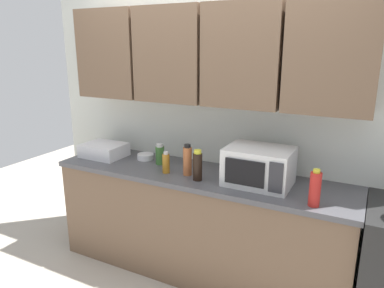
{
  "coord_description": "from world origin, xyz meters",
  "views": [
    {
      "loc": [
        1.22,
        -2.78,
        1.9
      ],
      "look_at": [
        -0.09,
        -0.25,
        1.12
      ],
      "focal_mm": 33.75,
      "sensor_mm": 36.0,
      "label": 1
    }
  ],
  "objects_px": {
    "bottle_spice_jar": "(187,160)",
    "bowl_ceramic_small": "(145,157)",
    "bottle_green_oil": "(160,155)",
    "bottle_soy_dark": "(198,166)",
    "bottle_amber_vinegar": "(166,163)",
    "bottle_red_sauce": "(315,189)",
    "microwave": "(259,166)",
    "dish_rack": "(104,150)"
  },
  "relations": [
    {
      "from": "dish_rack",
      "to": "bottle_spice_jar",
      "type": "bearing_deg",
      "value": -5.09
    },
    {
      "from": "bottle_red_sauce",
      "to": "bottle_soy_dark",
      "type": "bearing_deg",
      "value": 175.57
    },
    {
      "from": "bottle_green_oil",
      "to": "bowl_ceramic_small",
      "type": "bearing_deg",
      "value": 164.38
    },
    {
      "from": "microwave",
      "to": "bottle_amber_vinegar",
      "type": "relative_size",
      "value": 2.69
    },
    {
      "from": "dish_rack",
      "to": "bottle_red_sauce",
      "type": "bearing_deg",
      "value": -6.41
    },
    {
      "from": "bottle_red_sauce",
      "to": "bottle_soy_dark",
      "type": "xyz_separation_m",
      "value": [
        -0.87,
        0.07,
        -0.0
      ]
    },
    {
      "from": "bottle_amber_vinegar",
      "to": "bowl_ceramic_small",
      "type": "height_order",
      "value": "bottle_amber_vinegar"
    },
    {
      "from": "dish_rack",
      "to": "bottle_amber_vinegar",
      "type": "relative_size",
      "value": 2.13
    },
    {
      "from": "bottle_spice_jar",
      "to": "bowl_ceramic_small",
      "type": "distance_m",
      "value": 0.57
    },
    {
      "from": "microwave",
      "to": "dish_rack",
      "type": "height_order",
      "value": "microwave"
    },
    {
      "from": "bottle_green_oil",
      "to": "bowl_ceramic_small",
      "type": "distance_m",
      "value": 0.21
    },
    {
      "from": "bottle_soy_dark",
      "to": "microwave",
      "type": "bearing_deg",
      "value": 16.77
    },
    {
      "from": "bottle_amber_vinegar",
      "to": "bottle_soy_dark",
      "type": "xyz_separation_m",
      "value": [
        0.3,
        -0.03,
        0.03
      ]
    },
    {
      "from": "bottle_amber_vinegar",
      "to": "bottle_green_oil",
      "type": "height_order",
      "value": "bottle_green_oil"
    },
    {
      "from": "bowl_ceramic_small",
      "to": "bottle_amber_vinegar",
      "type": "bearing_deg",
      "value": -31.98
    },
    {
      "from": "microwave",
      "to": "bottle_green_oil",
      "type": "bearing_deg",
      "value": 175.91
    },
    {
      "from": "bottle_green_oil",
      "to": "bowl_ceramic_small",
      "type": "xyz_separation_m",
      "value": [
        -0.19,
        0.05,
        -0.06
      ]
    },
    {
      "from": "bottle_soy_dark",
      "to": "bottle_spice_jar",
      "type": "xyz_separation_m",
      "value": [
        -0.12,
        0.07,
        0.01
      ]
    },
    {
      "from": "bottle_spice_jar",
      "to": "bottle_amber_vinegar",
      "type": "bearing_deg",
      "value": -168.61
    },
    {
      "from": "bottle_red_sauce",
      "to": "bowl_ceramic_small",
      "type": "bearing_deg",
      "value": 168.23
    },
    {
      "from": "dish_rack",
      "to": "bowl_ceramic_small",
      "type": "relative_size",
      "value": 2.58
    },
    {
      "from": "microwave",
      "to": "bottle_spice_jar",
      "type": "relative_size",
      "value": 1.9
    },
    {
      "from": "microwave",
      "to": "bottle_red_sauce",
      "type": "height_order",
      "value": "microwave"
    },
    {
      "from": "microwave",
      "to": "bottle_soy_dark",
      "type": "bearing_deg",
      "value": -163.23
    },
    {
      "from": "bottle_spice_jar",
      "to": "bowl_ceramic_small",
      "type": "xyz_separation_m",
      "value": [
        -0.53,
        0.18,
        -0.1
      ]
    },
    {
      "from": "bottle_amber_vinegar",
      "to": "bowl_ceramic_small",
      "type": "relative_size",
      "value": 1.21
    },
    {
      "from": "microwave",
      "to": "bowl_ceramic_small",
      "type": "bearing_deg",
      "value": 173.85
    },
    {
      "from": "bottle_amber_vinegar",
      "to": "bottle_soy_dark",
      "type": "height_order",
      "value": "bottle_soy_dark"
    },
    {
      "from": "microwave",
      "to": "bottle_spice_jar",
      "type": "height_order",
      "value": "microwave"
    },
    {
      "from": "bottle_red_sauce",
      "to": "bottle_green_oil",
      "type": "xyz_separation_m",
      "value": [
        -1.33,
        0.26,
        -0.03
      ]
    },
    {
      "from": "microwave",
      "to": "bottle_red_sauce",
      "type": "bearing_deg",
      "value": -24.82
    },
    {
      "from": "bottle_soy_dark",
      "to": "bottle_green_oil",
      "type": "bearing_deg",
      "value": 156.95
    },
    {
      "from": "bottle_amber_vinegar",
      "to": "bottle_green_oil",
      "type": "distance_m",
      "value": 0.23
    },
    {
      "from": "bottle_red_sauce",
      "to": "bottle_green_oil",
      "type": "relative_size",
      "value": 1.37
    },
    {
      "from": "bottle_amber_vinegar",
      "to": "bowl_ceramic_small",
      "type": "bearing_deg",
      "value": 148.02
    },
    {
      "from": "bottle_amber_vinegar",
      "to": "bottle_spice_jar",
      "type": "distance_m",
      "value": 0.19
    },
    {
      "from": "microwave",
      "to": "bottle_red_sauce",
      "type": "distance_m",
      "value": 0.48
    },
    {
      "from": "bottle_green_oil",
      "to": "bowl_ceramic_small",
      "type": "height_order",
      "value": "bottle_green_oil"
    },
    {
      "from": "dish_rack",
      "to": "bowl_ceramic_small",
      "type": "height_order",
      "value": "dish_rack"
    },
    {
      "from": "dish_rack",
      "to": "bottle_soy_dark",
      "type": "bearing_deg",
      "value": -8.06
    },
    {
      "from": "microwave",
      "to": "dish_rack",
      "type": "distance_m",
      "value": 1.49
    },
    {
      "from": "dish_rack",
      "to": "bottle_amber_vinegar",
      "type": "xyz_separation_m",
      "value": [
        0.74,
        -0.12,
        0.02
      ]
    }
  ]
}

